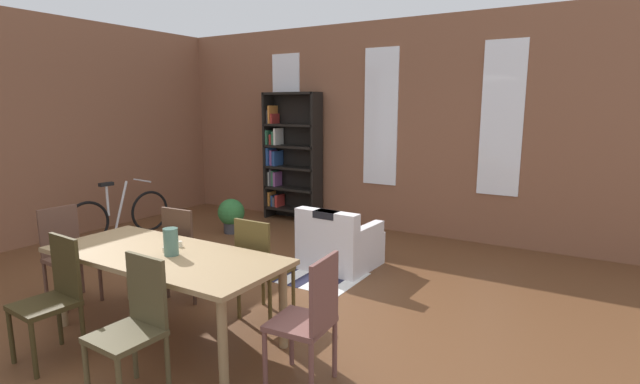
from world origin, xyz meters
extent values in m
plane|color=brown|center=(0.00, 0.00, 0.00)|extent=(10.16, 10.16, 0.00)
cube|color=brown|center=(0.00, 3.97, 1.60)|extent=(8.58, 0.12, 3.20)
cube|color=white|center=(-1.77, 3.90, 1.76)|extent=(0.55, 0.02, 2.08)
cube|color=white|center=(0.00, 3.90, 1.76)|extent=(0.55, 0.02, 2.08)
cube|color=white|center=(1.77, 3.90, 1.76)|extent=(0.55, 0.02, 2.08)
cube|color=#91754E|center=(-0.04, -0.33, 0.71)|extent=(2.10, 0.90, 0.04)
cylinder|color=#91754E|center=(-1.00, -0.69, 0.35)|extent=(0.07, 0.07, 0.69)
cylinder|color=#91754E|center=(0.91, -0.69, 0.35)|extent=(0.07, 0.07, 0.69)
cylinder|color=#91754E|center=(-1.00, 0.02, 0.35)|extent=(0.07, 0.07, 0.69)
cylinder|color=#91754E|center=(0.91, 0.02, 0.35)|extent=(0.07, 0.07, 0.69)
cylinder|color=#4C7266|center=(0.05, -0.33, 0.85)|extent=(0.12, 0.12, 0.23)
cylinder|color=silver|center=(-0.06, -0.30, 0.75)|extent=(0.04, 0.04, 0.04)
cylinder|color=silver|center=(-0.07, -0.13, 0.76)|extent=(0.04, 0.04, 0.05)
cube|color=#362C14|center=(-0.52, -1.09, 0.45)|extent=(0.43, 0.43, 0.04)
cube|color=#362C14|center=(-0.50, -0.90, 0.70)|extent=(0.38, 0.06, 0.50)
cylinder|color=#362C14|center=(-0.71, -1.25, 0.21)|extent=(0.04, 0.04, 0.43)
cylinder|color=#362C14|center=(-0.35, -1.28, 0.21)|extent=(0.04, 0.04, 0.43)
cylinder|color=#362C14|center=(-0.68, -0.89, 0.21)|extent=(0.04, 0.04, 0.43)
cylinder|color=#362C14|center=(-0.33, -0.92, 0.21)|extent=(0.04, 0.04, 0.43)
cube|color=brown|center=(-1.40, -0.33, 0.45)|extent=(0.43, 0.43, 0.04)
cube|color=brown|center=(-1.58, -0.32, 0.70)|extent=(0.06, 0.38, 0.50)
cylinder|color=brown|center=(-1.23, -0.53, 0.21)|extent=(0.04, 0.04, 0.43)
cylinder|color=brown|center=(-1.20, -0.17, 0.21)|extent=(0.04, 0.04, 0.43)
cylinder|color=brown|center=(-1.59, -0.50, 0.21)|extent=(0.04, 0.04, 0.43)
cylinder|color=brown|center=(-1.56, -0.14, 0.21)|extent=(0.04, 0.04, 0.43)
cube|color=brown|center=(1.31, -0.33, 0.45)|extent=(0.43, 0.43, 0.04)
cube|color=brown|center=(1.49, -0.32, 0.70)|extent=(0.06, 0.38, 0.50)
cylinder|color=brown|center=(1.12, -0.17, 0.21)|extent=(0.04, 0.04, 0.43)
cylinder|color=brown|center=(1.14, -0.53, 0.21)|extent=(0.04, 0.04, 0.43)
cylinder|color=brown|center=(1.48, -0.14, 0.21)|extent=(0.04, 0.04, 0.43)
cylinder|color=brown|center=(1.50, -0.50, 0.21)|extent=(0.04, 0.04, 0.43)
cube|color=#494026|center=(0.43, -1.09, 0.45)|extent=(0.42, 0.42, 0.04)
cube|color=#494026|center=(0.44, -0.90, 0.70)|extent=(0.38, 0.05, 0.50)
cylinder|color=#494026|center=(0.24, -1.26, 0.21)|extent=(0.04, 0.04, 0.43)
cylinder|color=#494026|center=(0.26, -0.90, 0.21)|extent=(0.04, 0.04, 0.43)
cylinder|color=#494026|center=(0.62, -0.91, 0.21)|extent=(0.04, 0.04, 0.43)
cube|color=#452E20|center=(-0.52, 0.42, 0.45)|extent=(0.42, 0.42, 0.04)
cube|color=#452E20|center=(-0.51, 0.23, 0.70)|extent=(0.38, 0.05, 0.50)
cylinder|color=#452E20|center=(-0.35, 0.61, 0.21)|extent=(0.04, 0.04, 0.43)
cylinder|color=#452E20|center=(-0.71, 0.59, 0.21)|extent=(0.04, 0.04, 0.43)
cylinder|color=#452E20|center=(-0.33, 0.25, 0.21)|extent=(0.04, 0.04, 0.43)
cylinder|color=#452E20|center=(-0.69, 0.23, 0.21)|extent=(0.04, 0.04, 0.43)
cube|color=#50411E|center=(0.43, 0.42, 0.45)|extent=(0.40, 0.40, 0.04)
cube|color=#50411E|center=(0.43, 0.23, 0.70)|extent=(0.38, 0.03, 0.50)
cylinder|color=#50411E|center=(0.61, 0.60, 0.21)|extent=(0.04, 0.04, 0.43)
cylinder|color=#50411E|center=(0.25, 0.60, 0.21)|extent=(0.04, 0.04, 0.43)
cylinder|color=#50411E|center=(0.61, 0.24, 0.21)|extent=(0.04, 0.04, 0.43)
cylinder|color=#50411E|center=(0.25, 0.24, 0.21)|extent=(0.04, 0.04, 0.43)
cube|color=black|center=(-2.00, 3.70, 1.08)|extent=(0.04, 0.32, 2.15)
cube|color=black|center=(-1.03, 3.70, 1.08)|extent=(0.04, 0.32, 2.15)
cube|color=black|center=(-1.52, 3.85, 1.08)|extent=(1.01, 0.01, 2.15)
cube|color=black|center=(-1.52, 3.70, 0.18)|extent=(0.97, 0.32, 0.04)
cube|color=orange|center=(-1.96, 3.70, 0.32)|extent=(0.04, 0.20, 0.25)
cube|color=#284C8C|center=(-1.91, 3.70, 0.29)|extent=(0.04, 0.17, 0.19)
cube|color=#4C4C51|center=(-1.85, 3.70, 0.28)|extent=(0.05, 0.23, 0.17)
cube|color=#B22D28|center=(-1.79, 3.70, 0.30)|extent=(0.05, 0.24, 0.21)
cube|color=black|center=(-1.52, 3.70, 0.54)|extent=(0.97, 0.32, 0.04)
cube|color=white|center=(-1.97, 3.70, 0.68)|extent=(0.03, 0.16, 0.24)
cube|color=#4C4C51|center=(-1.93, 3.70, 0.71)|extent=(0.04, 0.18, 0.30)
cube|color=#33724C|center=(-1.88, 3.70, 0.69)|extent=(0.04, 0.18, 0.27)
cube|color=#8C4C8C|center=(-1.83, 3.70, 0.68)|extent=(0.04, 0.21, 0.25)
cube|color=black|center=(-1.52, 3.70, 0.90)|extent=(0.97, 0.32, 0.04)
cube|color=#284C8C|center=(-1.96, 3.70, 1.07)|extent=(0.04, 0.26, 0.30)
cube|color=#8C4C8C|center=(-1.91, 3.70, 1.05)|extent=(0.04, 0.19, 0.26)
cube|color=#284C8C|center=(-1.85, 3.70, 1.04)|extent=(0.04, 0.21, 0.24)
cube|color=#284C8C|center=(-1.81, 3.70, 1.04)|extent=(0.03, 0.27, 0.25)
cube|color=black|center=(-1.52, 3.70, 1.26)|extent=(0.97, 0.32, 0.04)
cube|color=#33724C|center=(-1.97, 3.70, 1.40)|extent=(0.03, 0.27, 0.24)
cube|color=#B22D28|center=(-1.92, 3.70, 1.36)|extent=(0.04, 0.17, 0.17)
cube|color=#33724C|center=(-1.86, 3.70, 1.39)|extent=(0.05, 0.19, 0.22)
cube|color=white|center=(-1.80, 3.70, 1.42)|extent=(0.04, 0.24, 0.28)
cube|color=black|center=(-1.52, 3.70, 1.61)|extent=(0.97, 0.32, 0.04)
cube|color=#4C4C51|center=(-1.96, 3.70, 1.75)|extent=(0.04, 0.17, 0.22)
cube|color=orange|center=(-1.91, 3.70, 1.78)|extent=(0.04, 0.25, 0.30)
cube|color=#B22D28|center=(-1.87, 3.70, 1.72)|extent=(0.03, 0.23, 0.17)
cube|color=black|center=(-1.52, 3.70, 2.13)|extent=(0.97, 0.32, 0.04)
cube|color=silver|center=(0.35, 2.00, 0.20)|extent=(0.83, 0.83, 0.40)
cube|color=silver|center=(0.34, 1.68, 0.57)|extent=(0.81, 0.19, 0.35)
cube|color=silver|center=(0.69, 1.98, 0.48)|extent=(0.15, 0.72, 0.15)
cube|color=silver|center=(0.01, 2.01, 0.48)|extent=(0.15, 0.72, 0.15)
cube|color=black|center=(0.34, 1.68, 0.71)|extent=(0.29, 0.18, 0.08)
torus|color=black|center=(-3.14, 0.96, 0.30)|extent=(0.10, 0.64, 0.64)
torus|color=black|center=(-3.04, 1.96, 0.30)|extent=(0.10, 0.64, 0.64)
cylinder|color=silver|center=(-3.09, 1.46, 0.40)|extent=(0.07, 0.31, 0.87)
cylinder|color=silver|center=(-3.11, 1.28, 0.58)|extent=(0.04, 0.04, 0.45)
cube|color=black|center=(-3.11, 1.28, 0.82)|extent=(0.10, 0.21, 0.05)
cylinder|color=silver|center=(-3.05, 1.86, 0.80)|extent=(0.44, 0.07, 0.02)
cylinder|color=#333338|center=(-1.83, 2.49, 0.08)|extent=(0.24, 0.24, 0.16)
sphere|color=#2D6B33|center=(-1.83, 2.49, 0.32)|extent=(0.41, 0.41, 0.41)
cube|color=#1E1E33|center=(-0.41, 1.53, 0.00)|extent=(0.16, 0.82, 0.01)
cube|color=white|center=(-0.25, 1.53, 0.00)|extent=(0.16, 0.82, 0.01)
cube|color=#1E1E33|center=(-0.09, 1.53, 0.00)|extent=(0.16, 0.82, 0.01)
cube|color=white|center=(0.07, 1.53, 0.00)|extent=(0.16, 0.82, 0.01)
cube|color=#1E1E33|center=(0.23, 1.53, 0.00)|extent=(0.16, 0.82, 0.01)
cube|color=white|center=(0.39, 1.53, 0.00)|extent=(0.16, 0.82, 0.01)
cube|color=#1E1E33|center=(0.55, 1.53, 0.00)|extent=(0.16, 0.82, 0.01)
cube|color=white|center=(0.71, 1.53, 0.00)|extent=(0.16, 0.82, 0.01)
camera|label=1|loc=(3.02, -2.90, 1.94)|focal=26.69mm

